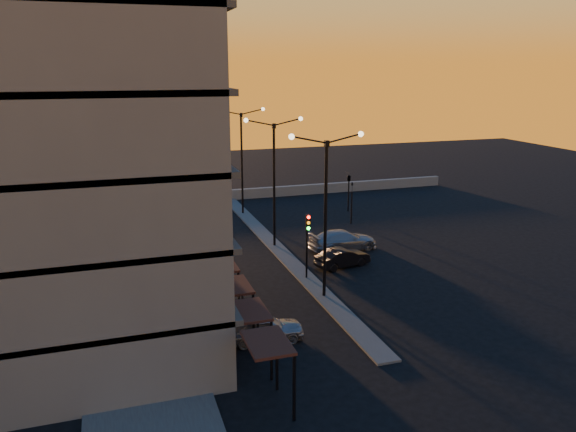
# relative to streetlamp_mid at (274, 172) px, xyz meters

# --- Properties ---
(ground) EXTENTS (120.00, 120.00, 0.00)m
(ground) POSITION_rel_streetlamp_mid_xyz_m (0.00, -10.00, -5.59)
(ground) COLOR black
(ground) RESTS_ON ground
(sidewalk_west) EXTENTS (5.00, 40.00, 0.12)m
(sidewalk_west) POSITION_rel_streetlamp_mid_xyz_m (-10.50, -6.00, -5.53)
(sidewalk_west) COLOR #4B4B49
(sidewalk_west) RESTS_ON ground
(median) EXTENTS (1.20, 36.00, 0.12)m
(median) POSITION_rel_streetlamp_mid_xyz_m (0.00, 0.00, -5.53)
(median) COLOR #4B4B49
(median) RESTS_ON ground
(parapet) EXTENTS (44.00, 0.50, 1.00)m
(parapet) POSITION_rel_streetlamp_mid_xyz_m (2.00, 16.00, -5.09)
(parapet) COLOR slate
(parapet) RESTS_ON ground
(building) EXTENTS (14.35, 17.08, 25.00)m
(building) POSITION_rel_streetlamp_mid_xyz_m (-14.00, -9.97, 6.32)
(building) COLOR slate
(building) RESTS_ON ground
(streetlamp_near) EXTENTS (4.32, 0.32, 9.51)m
(streetlamp_near) POSITION_rel_streetlamp_mid_xyz_m (0.00, -10.00, 0.00)
(streetlamp_near) COLOR black
(streetlamp_near) RESTS_ON ground
(streetlamp_mid) EXTENTS (4.32, 0.32, 9.51)m
(streetlamp_mid) POSITION_rel_streetlamp_mid_xyz_m (0.00, 0.00, 0.00)
(streetlamp_mid) COLOR black
(streetlamp_mid) RESTS_ON ground
(streetlamp_far) EXTENTS (4.32, 0.32, 9.51)m
(streetlamp_far) POSITION_rel_streetlamp_mid_xyz_m (0.00, 10.00, 0.00)
(streetlamp_far) COLOR black
(streetlamp_far) RESTS_ON ground
(traffic_light_main) EXTENTS (0.28, 0.44, 4.25)m
(traffic_light_main) POSITION_rel_streetlamp_mid_xyz_m (0.00, -7.13, -2.70)
(traffic_light_main) COLOR black
(traffic_light_main) RESTS_ON ground
(signal_east_a) EXTENTS (0.13, 0.16, 3.60)m
(signal_east_a) POSITION_rel_streetlamp_mid_xyz_m (8.00, 4.00, -3.66)
(signal_east_a) COLOR black
(signal_east_a) RESTS_ON ground
(signal_east_b) EXTENTS (0.42, 1.99, 3.60)m
(signal_east_b) POSITION_rel_streetlamp_mid_xyz_m (9.50, 8.00, -2.49)
(signal_east_b) COLOR black
(signal_east_b) RESTS_ON ground
(car_hatchback) EXTENTS (4.05, 1.88, 1.34)m
(car_hatchback) POSITION_rel_streetlamp_mid_xyz_m (-4.78, -14.07, -4.92)
(car_hatchback) COLOR #9FA0A7
(car_hatchback) RESTS_ON ground
(car_sedan) EXTENTS (4.00, 2.15, 1.25)m
(car_sedan) POSITION_rel_streetlamp_mid_xyz_m (3.07, -5.57, -4.97)
(car_sedan) COLOR black
(car_sedan) RESTS_ON ground
(car_wagon) EXTENTS (5.14, 2.31, 1.46)m
(car_wagon) POSITION_rel_streetlamp_mid_xyz_m (4.52, -2.27, -4.86)
(car_wagon) COLOR #9D9EA4
(car_wagon) RESTS_ON ground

